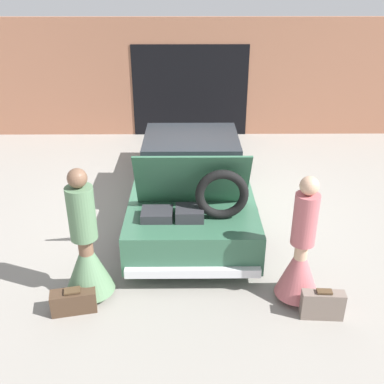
# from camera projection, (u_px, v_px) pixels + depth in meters

# --- Properties ---
(ground_plane) EXTENTS (40.00, 40.00, 0.00)m
(ground_plane) POSITION_uv_depth(u_px,v_px,m) (191.00, 205.00, 7.98)
(ground_plane) COLOR gray
(garage_wall_back) EXTENTS (12.00, 0.14, 2.80)m
(garage_wall_back) POSITION_uv_depth(u_px,v_px,m) (190.00, 79.00, 10.87)
(garage_wall_back) COLOR #9E664C
(garage_wall_back) RESTS_ON ground_plane
(car) EXTENTS (1.88, 4.73, 1.62)m
(car) POSITION_uv_depth(u_px,v_px,m) (191.00, 177.00, 7.73)
(car) COLOR #336047
(car) RESTS_ON ground_plane
(person_left) EXTENTS (0.62, 0.62, 1.76)m
(person_left) POSITION_uv_depth(u_px,v_px,m) (86.00, 253.00, 5.51)
(person_left) COLOR brown
(person_left) RESTS_ON ground_plane
(person_right) EXTENTS (0.55, 0.55, 1.69)m
(person_right) POSITION_uv_depth(u_px,v_px,m) (300.00, 258.00, 5.46)
(person_right) COLOR tan
(person_right) RESTS_ON ground_plane
(suitcase_beside_left_person) EXTENTS (0.57, 0.31, 0.32)m
(suitcase_beside_left_person) POSITION_uv_depth(u_px,v_px,m) (74.00, 301.00, 5.44)
(suitcase_beside_left_person) COLOR #473323
(suitcase_beside_left_person) RESTS_ON ground_plane
(suitcase_beside_right_person) EXTENTS (0.51, 0.18, 0.39)m
(suitcase_beside_right_person) POSITION_uv_depth(u_px,v_px,m) (322.00, 305.00, 5.33)
(suitcase_beside_right_person) COLOR #75665B
(suitcase_beside_right_person) RESTS_ON ground_plane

